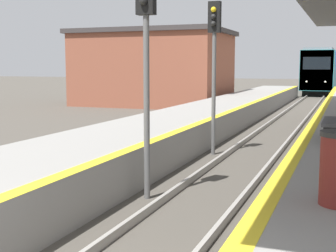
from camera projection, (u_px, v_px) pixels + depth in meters
train at (321, 71)px, 47.86m from camera, size 2.82×17.02×4.32m
signal_near at (146, 40)px, 9.08m from camera, size 0.36×0.31×4.55m
signal_mid at (214, 49)px, 13.83m from camera, size 0.36×0.31×4.55m
bench at (336, 120)px, 10.95m from camera, size 0.44×1.70×0.92m
station_building at (154, 68)px, 32.54m from camera, size 10.24×7.48×5.12m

